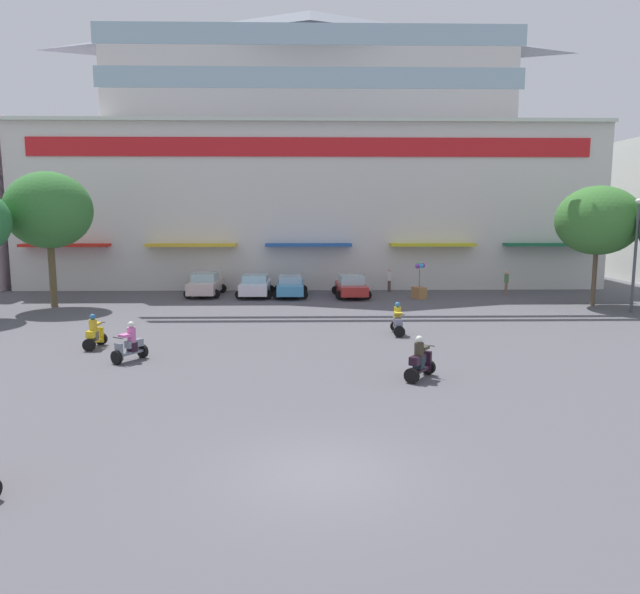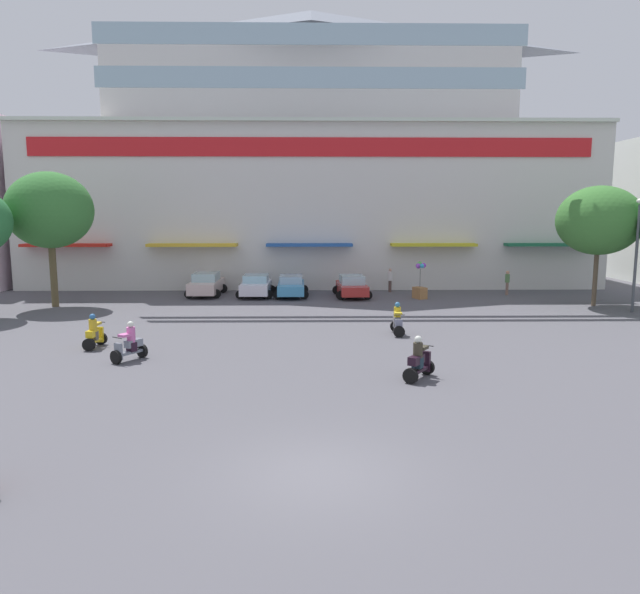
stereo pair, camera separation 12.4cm
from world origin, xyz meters
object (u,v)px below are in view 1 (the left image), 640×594
at_px(parked_car_2, 290,286).
at_px(scooter_rider_3, 94,334).
at_px(parked_car_0, 206,284).
at_px(scooter_rider_1, 420,361).
at_px(balloon_vendor_cart, 419,286).
at_px(pedestrian_1, 506,281).
at_px(parked_car_1, 255,285).
at_px(parked_car_3, 351,286).
at_px(scooter_rider_4, 398,321).
at_px(streetlamp_near, 636,246).
at_px(scooter_rider_2, 130,345).
at_px(pedestrian_0, 389,279).
at_px(plaza_tree_2, 48,211).
at_px(plaza_tree_1, 598,221).

bearing_deg(parked_car_2, scooter_rider_3, -117.36).
bearing_deg(parked_car_0, scooter_rider_1, -62.33).
xyz_separation_m(scooter_rider_3, balloon_vendor_cart, (16.08, 13.73, 0.20)).
height_order(parked_car_0, pedestrian_1, pedestrian_1).
height_order(scooter_rider_1, pedestrian_1, pedestrian_1).
distance_m(parked_car_1, parked_car_3, 6.36).
xyz_separation_m(scooter_rider_4, streetlamp_near, (14.11, 5.81, 3.11)).
relative_size(pedestrian_1, balloon_vendor_cart, 0.69).
height_order(parked_car_3, scooter_rider_2, scooter_rider_2).
bearing_deg(streetlamp_near, scooter_rider_1, -137.71).
bearing_deg(scooter_rider_1, parked_car_2, 103.97).
bearing_deg(pedestrian_0, parked_car_0, -173.09).
bearing_deg(parked_car_0, parked_car_3, -5.01).
bearing_deg(parked_car_3, plaza_tree_2, -168.57).
xyz_separation_m(parked_car_1, streetlamp_near, (21.70, -6.61, 2.98)).
bearing_deg(scooter_rider_2, plaza_tree_2, 122.52).
bearing_deg(scooter_rider_3, parked_car_2, 62.64).
bearing_deg(pedestrian_0, scooter_rider_2, -123.21).
distance_m(parked_car_1, pedestrian_0, 9.43).
height_order(plaza_tree_2, scooter_rider_3, plaza_tree_2).
distance_m(parked_car_1, balloon_vendor_cart, 10.78).
distance_m(parked_car_1, scooter_rider_3, 15.86).
xyz_separation_m(parked_car_3, scooter_rider_4, (1.25, -12.05, -0.12)).
bearing_deg(scooter_rider_1, parked_car_3, 92.63).
distance_m(parked_car_0, pedestrian_1, 20.32).
height_order(scooter_rider_4, streetlamp_near, streetlamp_near).
relative_size(plaza_tree_1, parked_car_3, 1.67).
distance_m(parked_car_2, scooter_rider_2, 17.92).
xyz_separation_m(plaza_tree_2, streetlamp_near, (33.31, -2.62, -1.95)).
bearing_deg(parked_car_3, pedestrian_0, 39.76).
distance_m(scooter_rider_3, streetlamp_near, 28.49).
xyz_separation_m(parked_car_2, balloon_vendor_cart, (8.38, -1.15, 0.08)).
bearing_deg(pedestrian_1, scooter_rider_3, -145.56).
bearing_deg(plaza_tree_1, scooter_rider_2, -151.82).
bearing_deg(parked_car_0, balloon_vendor_cart, -6.83).
bearing_deg(scooter_rider_3, pedestrian_0, 49.29).
xyz_separation_m(scooter_rider_3, pedestrian_0, (14.58, 16.94, 0.34)).
bearing_deg(scooter_rider_1, parked_car_0, 117.67).
relative_size(parked_car_2, parked_car_3, 1.01).
distance_m(plaza_tree_1, scooter_rider_4, 16.03).
bearing_deg(balloon_vendor_cart, streetlamp_near, -26.22).
bearing_deg(scooter_rider_1, plaza_tree_2, 140.08).
bearing_deg(scooter_rider_3, pedestrian_1, 34.44).
height_order(parked_car_2, scooter_rider_3, scooter_rider_3).
height_order(parked_car_2, pedestrian_0, pedestrian_0).
distance_m(plaza_tree_1, scooter_rider_1, 20.98).
xyz_separation_m(plaza_tree_2, parked_car_3, (17.96, 3.63, -4.94)).
distance_m(parked_car_2, scooter_rider_3, 16.75).
relative_size(scooter_rider_1, pedestrian_1, 0.92).
bearing_deg(streetlamp_near, plaza_tree_2, 175.51).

